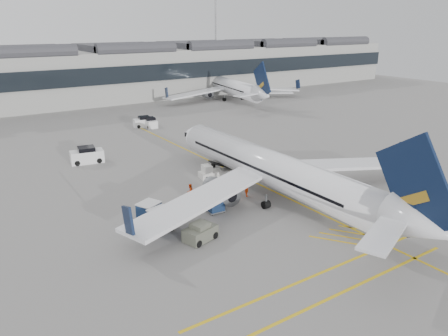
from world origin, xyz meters
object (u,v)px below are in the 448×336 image
airliner_main (275,170)px  belt_loader (215,172)px  ramp_agent_a (247,188)px  pushback_tug (200,233)px  ramp_agent_b (190,192)px  baggage_cart_a (214,191)px

airliner_main → belt_loader: 9.16m
belt_loader → ramp_agent_a: bearing=-86.2°
belt_loader → pushback_tug: bearing=-119.3°
airliner_main → ramp_agent_a: bearing=138.6°
ramp_agent_a → pushback_tug: 10.58m
belt_loader → ramp_agent_b: 7.21m
baggage_cart_a → belt_loader: bearing=38.8°
airliner_main → pushback_tug: bearing=-160.7°
ramp_agent_a → pushback_tug: (-8.94, -5.65, -0.22)m
ramp_agent_a → pushback_tug: size_ratio=0.58×
airliner_main → belt_loader: airliner_main is taller
pushback_tug → belt_loader: bearing=37.1°
ramp_agent_b → pushback_tug: (-3.64, -8.17, -0.13)m
ramp_agent_b → pushback_tug: ramp_agent_b is taller
airliner_main → baggage_cart_a: (-5.43, 2.85, -2.00)m
belt_loader → ramp_agent_a: belt_loader is taller
ramp_agent_b → pushback_tug: 8.94m
pushback_tug → baggage_cart_a: bearing=34.1°
baggage_cart_a → ramp_agent_b: baggage_cart_a is taller
belt_loader → airliner_main: bearing=-71.8°
baggage_cart_a → pushback_tug: baggage_cart_a is taller
baggage_cart_a → ramp_agent_a: 3.51m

